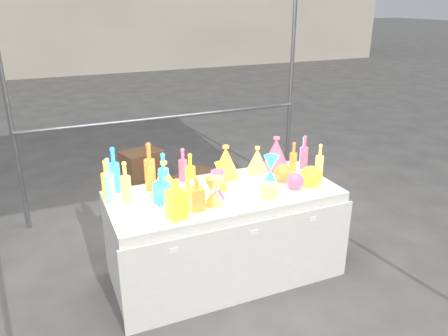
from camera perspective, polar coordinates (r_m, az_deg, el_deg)
name	(u,v)px	position (r m, az deg, el deg)	size (l,w,h in m)	color
ground	(224,272)	(3.80, 0.00, -13.47)	(80.00, 80.00, 0.00)	#66635E
display_table	(224,234)	(3.59, 0.06, -8.64)	(1.84, 0.83, 0.75)	silver
cardboard_box_closed	(142,164)	(5.69, -10.62, 0.47)	(0.49, 0.36, 0.36)	#8E6140
cardboard_box_flat	(196,181)	(5.48, -3.72, -1.66)	(0.77, 0.55, 0.07)	#8E6140
bottle_0	(106,178)	(3.41, -15.13, -1.31)	(0.08, 0.08, 0.30)	red
bottle_1	(114,169)	(3.47, -14.16, -0.18)	(0.09, 0.09, 0.37)	green
bottle_2	(150,166)	(3.45, -9.70, 0.22)	(0.09, 0.09, 0.39)	#FDA21A
bottle_3	(183,164)	(3.61, -5.39, 0.48)	(0.07, 0.07, 0.28)	#222BC8
bottle_4	(126,182)	(3.27, -12.73, -1.80)	(0.08, 0.08, 0.32)	#137C64
bottle_5	(109,181)	(3.28, -14.81, -1.66)	(0.08, 0.08, 0.36)	#B9258B
bottle_6	(190,171)	(3.43, -4.42, -0.45)	(0.08, 0.08, 0.30)	red
bottle_7	(164,175)	(3.33, -7.89, -0.85)	(0.08, 0.08, 0.35)	green
decanter_0	(176,199)	(2.99, -6.23, -3.99)	(0.12, 0.12, 0.29)	red
decanter_1	(197,193)	(3.10, -3.59, -3.32)	(0.10, 0.10, 0.25)	#FDA21A
decanter_2	(161,187)	(3.23, -8.19, -2.50)	(0.10, 0.10, 0.25)	green
hourglass_0	(211,192)	(3.17, -1.67, -3.14)	(0.11, 0.11, 0.21)	#FDA21A
hourglass_1	(218,185)	(3.28, -0.79, -2.20)	(0.11, 0.11, 0.22)	#222BC8
hourglass_2	(217,192)	(3.16, -0.89, -3.10)	(0.11, 0.11, 0.22)	#137C64
hourglass_3	(195,194)	(3.17, -3.77, -3.35)	(0.10, 0.10, 0.19)	#B9258B
hourglass_4	(221,176)	(3.43, -0.33, -1.08)	(0.11, 0.11, 0.22)	red
hourglass_5	(271,170)	(3.53, 6.12, -0.31)	(0.12, 0.12, 0.25)	green
globe_0	(311,177)	(3.59, 11.29, -1.17)	(0.18, 0.18, 0.14)	red
globe_1	(270,191)	(3.32, 6.00, -3.00)	(0.15, 0.15, 0.12)	#137C64
globe_2	(283,173)	(3.65, 7.73, -0.70)	(0.16, 0.16, 0.12)	#FDA21A
globe_3	(295,182)	(3.51, 9.31, -1.79)	(0.15, 0.15, 0.12)	#222BC8
lampshade_0	(164,179)	(3.34, -7.79, -1.38)	(0.24, 0.24, 0.28)	#F2FF35
lampshade_1	(226,161)	(3.66, 0.23, 0.88)	(0.24, 0.24, 0.28)	#F2FF35
lampshade_2	(276,153)	(3.87, 6.80, 1.97)	(0.25, 0.25, 0.29)	#222BC8
lampshade_3	(257,159)	(3.79, 4.35, 1.15)	(0.19, 0.19, 0.23)	#137C64
bottle_8	(303,152)	(3.93, 10.32, 2.07)	(0.06, 0.06, 0.29)	green
bottle_9	(293,157)	(3.82, 9.05, 1.41)	(0.06, 0.06, 0.27)	#FDA21A
bottle_10	(304,152)	(3.92, 10.43, 2.09)	(0.07, 0.07, 0.30)	#222BC8
bottle_11	(320,161)	(3.74, 12.37, 0.95)	(0.07, 0.07, 0.29)	#137C64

